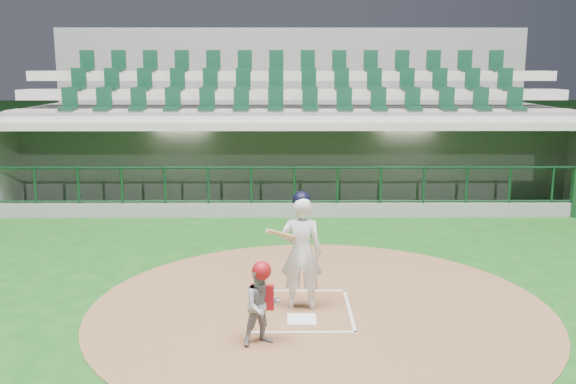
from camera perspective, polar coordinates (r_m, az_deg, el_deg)
name	(u,v)px	position (r m, az deg, el deg)	size (l,w,h in m)	color
ground	(300,304)	(10.37, 1.12, -9.89)	(120.00, 120.00, 0.00)	#144714
dirt_circle	(320,308)	(10.19, 2.86, -10.25)	(7.20, 7.20, 0.01)	brown
home_plate	(302,319)	(9.71, 1.22, -11.26)	(0.43, 0.43, 0.02)	white
batter_box_chalk	(301,310)	(10.08, 1.16, -10.41)	(1.55, 1.80, 0.01)	silver
dugout_structure	(298,167)	(17.71, 0.86, 2.21)	(16.40, 3.70, 3.00)	slate
seating_deck	(292,138)	(20.71, 0.36, 4.82)	(17.00, 6.72, 5.15)	slate
batter	(301,250)	(9.89, 1.17, -5.22)	(0.88, 0.89, 1.85)	silver
catcher	(262,303)	(8.75, -2.35, -9.84)	(0.65, 0.59, 1.16)	gray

